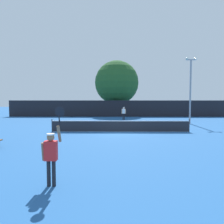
# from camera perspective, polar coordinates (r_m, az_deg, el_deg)

# --- Properties ---
(ground_plane) EXTENTS (120.00, 120.00, 0.00)m
(ground_plane) POSITION_cam_1_polar(r_m,az_deg,el_deg) (17.23, 2.34, -5.56)
(ground_plane) COLOR #235693
(tennis_net) EXTENTS (11.49, 0.08, 1.07)m
(tennis_net) POSITION_cam_1_polar(r_m,az_deg,el_deg) (17.15, 2.34, -3.87)
(tennis_net) COLOR #232328
(tennis_net) RESTS_ON ground
(perimeter_fence) EXTENTS (34.33, 0.12, 2.58)m
(perimeter_fence) POSITION_cam_1_polar(r_m,az_deg,el_deg) (32.47, 1.47, 0.96)
(perimeter_fence) COLOR black
(perimeter_fence) RESTS_ON ground
(player_serving) EXTENTS (0.68, 0.39, 2.50)m
(player_serving) POSITION_cam_1_polar(r_m,az_deg,el_deg) (6.74, -16.46, -10.43)
(player_serving) COLOR red
(player_serving) RESTS_ON ground
(player_receiving) EXTENTS (0.57, 0.25, 1.70)m
(player_receiving) POSITION_cam_1_polar(r_m,az_deg,el_deg) (27.41, 3.25, -0.01)
(player_receiving) COLOR white
(player_receiving) RESTS_ON ground
(tennis_ball) EXTENTS (0.07, 0.07, 0.07)m
(tennis_ball) POSITION_cam_1_polar(r_m,az_deg,el_deg) (19.33, 7.85, -4.50)
(tennis_ball) COLOR #CCE033
(tennis_ball) RESTS_ON ground
(light_pole) EXTENTS (1.18, 0.28, 7.34)m
(light_pole) POSITION_cam_1_polar(r_m,az_deg,el_deg) (24.47, 20.92, 6.79)
(light_pole) COLOR gray
(light_pole) RESTS_ON ground
(large_tree) EXTENTS (7.55, 7.55, 9.42)m
(large_tree) POSITION_cam_1_polar(r_m,az_deg,el_deg) (35.96, 1.31, 8.14)
(large_tree) COLOR brown
(large_tree) RESTS_ON ground
(parked_car_near) EXTENTS (2.35, 4.38, 1.69)m
(parked_car_near) POSITION_cam_1_polar(r_m,az_deg,el_deg) (38.35, -11.22, 0.51)
(parked_car_near) COLOR navy
(parked_car_near) RESTS_ON ground
(parked_car_mid) EXTENTS (2.44, 4.42, 1.69)m
(parked_car_mid) POSITION_cam_1_polar(r_m,az_deg,el_deg) (39.61, 3.32, 0.66)
(parked_car_mid) COLOR #B7B7BC
(parked_car_mid) RESTS_ON ground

